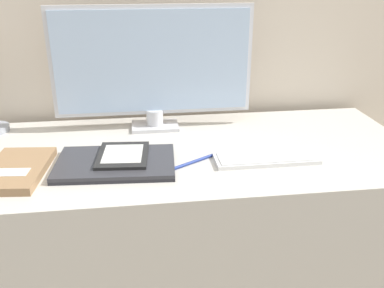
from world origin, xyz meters
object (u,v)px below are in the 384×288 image
keyboard (266,158)px  pen (194,162)px  notebook (16,170)px  laptop (116,163)px  ereader (123,155)px  monitor (153,66)px

keyboard → pen: 0.21m
keyboard → notebook: size_ratio=1.11×
laptop → pen: 0.22m
ereader → pen: ereader is taller
ereader → notebook: ereader is taller
laptop → ereader: size_ratio=1.81×
keyboard → ereader: ereader is taller
notebook → monitor: bearing=38.0°
monitor → notebook: monitor is taller
keyboard → laptop: laptop is taller
notebook → pen: 0.49m
laptop → pen: laptop is taller
pen → notebook: bearing=-179.8°
laptop → pen: (0.22, -0.01, -0.01)m
keyboard → ereader: size_ratio=1.59×
monitor → keyboard: (0.31, -0.32, -0.21)m
monitor → notebook: size_ratio=2.46×
laptop → pen: size_ratio=2.68×
monitor → ereader: 0.35m
ereader → notebook: 0.29m
laptop → keyboard: bearing=-2.3°
keyboard → laptop: bearing=177.7°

